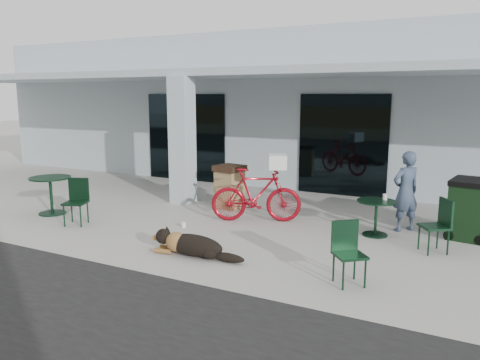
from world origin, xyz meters
The scene contains 19 objects.
ground centered at (0.00, 0.00, 0.00)m, with size 80.00×80.00×0.00m, color #A5A19B.
building centered at (0.00, 8.50, 2.25)m, with size 22.00×7.00×4.50m, color #A8B4BE.
storefront_glass_left centered at (-3.20, 4.98, 1.35)m, with size 2.80×0.06×2.70m, color black.
storefront_glass_right centered at (1.80, 4.98, 1.35)m, with size 2.40×0.06×2.70m, color black.
column centered at (-1.50, 2.30, 1.56)m, with size 0.50×0.50×3.12m, color #A8B4BE.
overhang centered at (0.00, 3.60, 3.21)m, with size 22.00×2.80×0.18m, color #A8B4BE.
bicycle centered at (0.93, 1.48, 0.57)m, with size 0.54×1.91×1.15m, color maroon.
laundry_basket centered at (1.34, 1.66, 1.30)m, with size 0.49×0.37×0.29m, color white.
dog centered at (0.95, -1.00, 0.21)m, with size 1.27×0.42×0.42m, color black, non-canonical shape.
cup_near_dog centered at (-0.18, 0.37, 0.05)m, with size 0.09×0.09×0.11m, color white.
cafe_table_near centered at (-3.47, -0.09, 0.43)m, with size 0.91×0.91×0.85m, color black, non-canonical shape.
cafe_chair_near centered at (-2.29, -0.49, 0.48)m, with size 0.43×0.48×0.96m, color black, non-canonical shape.
cafe_table_far centered at (3.41, 1.60, 0.34)m, with size 0.73×0.73×0.69m, color black, non-canonical shape.
cafe_chair_far_a centered at (3.57, -0.99, 0.45)m, with size 0.41×0.45×0.90m, color black, non-canonical shape.
cafe_chair_far_b centered at (4.49, 1.07, 0.47)m, with size 0.42×0.46×0.93m, color black, non-canonical shape.
person centered at (3.84, 2.19, 0.80)m, with size 0.58×0.38×1.60m, color #38465E.
cup_on_table centered at (3.53, 1.73, 0.75)m, with size 0.08×0.08×0.12m, color white.
trash_receptacle centered at (-0.16, 2.29, 0.52)m, with size 0.61×0.61×1.03m, color #94784C, non-canonical shape.
wheeled_bin centered at (5.00, 2.28, 0.56)m, with size 0.69×0.88×1.12m, color black, non-canonical shape.
Camera 1 is at (5.09, -7.30, 2.66)m, focal length 35.00 mm.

